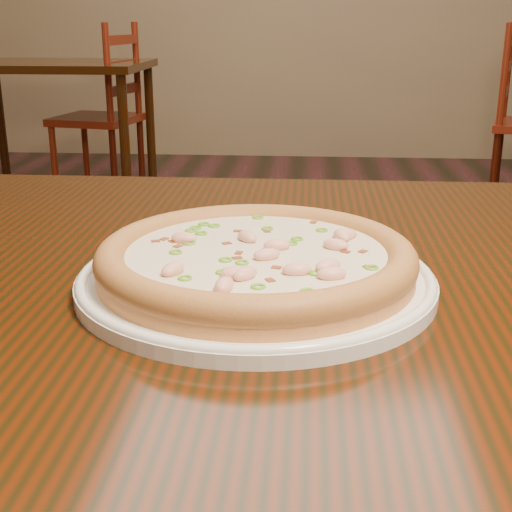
# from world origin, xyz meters

# --- Properties ---
(hero_table) EXTENTS (1.20, 0.80, 0.75)m
(hero_table) POSITION_xyz_m (0.15, -0.07, 0.65)
(hero_table) COLOR black
(hero_table) RESTS_ON ground
(plate) EXTENTS (0.32, 0.32, 0.02)m
(plate) POSITION_xyz_m (0.03, -0.12, 0.76)
(plate) COLOR white
(plate) RESTS_ON hero_table
(pizza) EXTENTS (0.28, 0.28, 0.03)m
(pizza) POSITION_xyz_m (0.03, -0.12, 0.78)
(pizza) COLOR #C58F46
(pizza) RESTS_ON plate
(bg_table_left) EXTENTS (1.00, 0.70, 0.75)m
(bg_table_left) POSITION_xyz_m (-1.31, 3.11, 0.65)
(bg_table_left) COLOR black
(bg_table_left) RESTS_ON ground
(chair_b) EXTENTS (0.49, 0.49, 0.95)m
(chair_b) POSITION_xyz_m (-1.07, 3.22, 0.44)
(chair_b) COLOR #64180A
(chair_b) RESTS_ON ground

